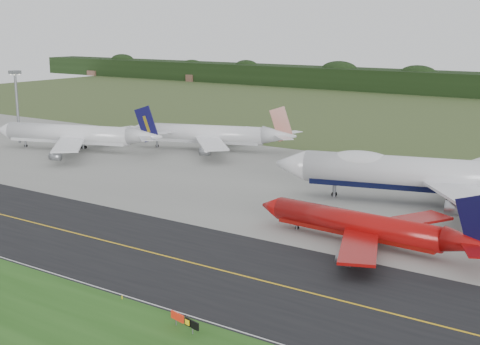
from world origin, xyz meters
name	(u,v)px	position (x,y,z in m)	size (l,w,h in m)	color
ground	(187,251)	(0.00, 0.00, 0.00)	(600.00, 600.00, 0.00)	#3D5126
grass_verge	(8,328)	(0.00, -35.00, 0.01)	(400.00, 30.00, 0.01)	#224E16
taxiway	(171,258)	(0.00, -4.00, 0.01)	(400.00, 32.00, 0.02)	black
apron	(329,190)	(0.00, 51.00, 0.01)	(400.00, 78.00, 0.01)	gray
taxiway_centreline	(171,257)	(0.00, -4.00, 0.03)	(400.00, 0.40, 0.00)	gold
taxiway_edge_line	(100,288)	(0.00, -19.50, 0.03)	(400.00, 0.25, 0.00)	silver
jet_ba_747	(446,176)	(25.99, 51.99, 6.35)	(73.02, 59.22, 18.64)	silver
jet_red_737	(368,227)	(23.33, 19.87, 3.24)	(43.35, 35.34, 11.71)	#970B0B
jet_navy_gold	(78,135)	(-83.86, 51.97, 4.67)	(53.84, 45.70, 14.22)	white
jet_star_tail	(210,135)	(-51.85, 74.97, 4.61)	(51.01, 41.45, 13.84)	white
floodlight_mast	(16,93)	(-108.74, 50.12, 15.68)	(2.82, 2.82, 22.77)	slate
taxiway_sign	(185,320)	(18.32, -22.96, 1.24)	(5.20, 1.31, 1.76)	slate
edge_marker_center	(122,297)	(5.27, -20.50, 0.25)	(0.16, 0.16, 0.50)	yellow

